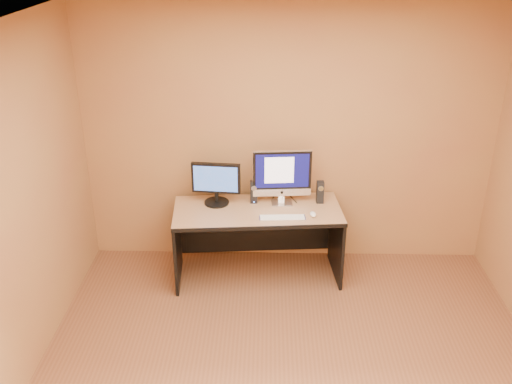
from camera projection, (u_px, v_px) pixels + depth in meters
walls at (297, 240)px, 3.70m from camera, size 4.00×4.00×2.60m
ceiling at (304, 36)px, 3.15m from camera, size 4.00×4.00×0.00m
desk at (258, 243)px, 5.53m from camera, size 1.63×0.82×0.73m
imac at (282, 177)px, 5.38m from camera, size 0.58×0.25×0.54m
second_monitor at (216, 184)px, 5.41m from camera, size 0.49×0.28×0.41m
speaker_left at (254, 192)px, 5.47m from camera, size 0.07×0.08×0.22m
speaker_right at (320, 192)px, 5.47m from camera, size 0.07×0.08×0.22m
keyboard at (282, 218)px, 5.20m from camera, size 0.43×0.14×0.02m
mouse at (313, 214)px, 5.25m from camera, size 0.07×0.11×0.04m
cable_a at (292, 198)px, 5.59m from camera, size 0.08×0.21×0.01m
cable_b at (274, 196)px, 5.64m from camera, size 0.04×0.18×0.01m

